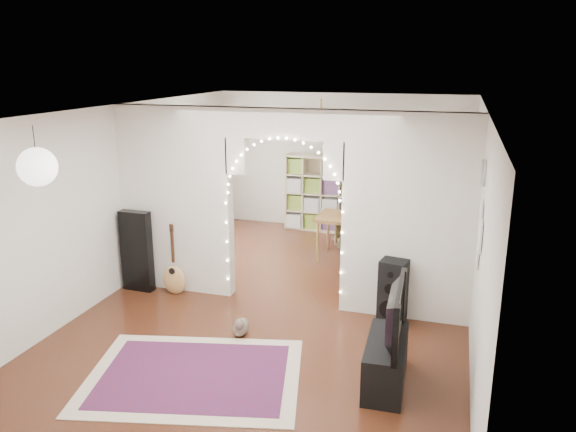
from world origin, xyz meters
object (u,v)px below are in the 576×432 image
(dining_table, at_px, (353,221))
(acoustic_guitar, at_px, (174,269))
(dining_chair_left, at_px, (358,233))
(dining_chair_right, at_px, (392,256))
(media_console, at_px, (386,362))
(floor_speaker, at_px, (393,292))
(bookcase, at_px, (322,194))

(dining_table, bearing_deg, acoustic_guitar, -131.68)
(acoustic_guitar, height_order, dining_table, acoustic_guitar)
(acoustic_guitar, bearing_deg, dining_chair_left, 58.12)
(dining_table, relative_size, dining_chair_right, 2.06)
(dining_chair_right, bearing_deg, media_console, -75.74)
(acoustic_guitar, height_order, dining_chair_right, acoustic_guitar)
(floor_speaker, xyz_separation_m, dining_chair_left, (-0.96, 2.86, -0.14))
(dining_chair_right, bearing_deg, acoustic_guitar, -139.50)
(acoustic_guitar, xyz_separation_m, bookcase, (1.30, 3.75, 0.36))
(media_console, bearing_deg, dining_chair_left, 101.83)
(acoustic_guitar, bearing_deg, dining_chair_right, 37.65)
(acoustic_guitar, distance_m, dining_table, 3.14)
(media_console, distance_m, dining_chair_left, 4.45)
(dining_table, bearing_deg, dining_chair_left, 94.54)
(floor_speaker, relative_size, dining_table, 0.69)
(acoustic_guitar, distance_m, dining_chair_left, 3.58)
(acoustic_guitar, xyz_separation_m, floor_speaker, (3.14, -0.02, 0.03))
(floor_speaker, height_order, dining_table, floor_speaker)
(media_console, relative_size, dining_table, 0.81)
(acoustic_guitar, relative_size, dining_chair_left, 1.45)
(acoustic_guitar, height_order, dining_chair_left, acoustic_guitar)
(dining_table, height_order, dining_chair_right, dining_table)
(bookcase, xyz_separation_m, dining_table, (0.90, -1.53, -0.07))
(floor_speaker, xyz_separation_m, bookcase, (-1.84, 3.77, 0.33))
(dining_chair_left, bearing_deg, media_console, -52.02)
(floor_speaker, distance_m, bookcase, 4.21)
(bookcase, bearing_deg, dining_chair_right, -45.03)
(acoustic_guitar, relative_size, dining_chair_right, 1.50)
(dining_table, bearing_deg, media_console, -71.20)
(bookcase, distance_m, dining_chair_left, 1.35)
(dining_chair_right, bearing_deg, dining_table, 159.19)
(acoustic_guitar, relative_size, dining_table, 0.73)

